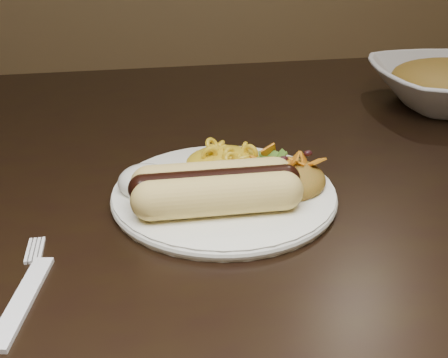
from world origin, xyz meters
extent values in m
cube|color=black|center=(0.00, 0.00, 0.73)|extent=(1.60, 0.90, 0.04)
cylinder|color=white|center=(0.07, -0.07, 0.76)|extent=(0.29, 0.29, 0.01)
cylinder|color=#E2C35C|center=(0.06, -0.12, 0.78)|extent=(0.12, 0.04, 0.04)
cylinder|color=#E2C35C|center=(0.06, -0.09, 0.78)|extent=(0.12, 0.04, 0.04)
cylinder|color=black|center=(0.06, -0.10, 0.78)|extent=(0.13, 0.03, 0.03)
ellipsoid|color=yellow|center=(0.08, -0.02, 0.78)|extent=(0.11, 0.10, 0.03)
ellipsoid|color=white|center=(-0.01, -0.06, 0.78)|extent=(0.06, 0.06, 0.03)
ellipsoid|color=#CF6123|center=(0.13, -0.08, 0.77)|extent=(0.09, 0.08, 0.03)
cube|color=white|center=(-0.10, -0.20, 0.75)|extent=(0.05, 0.15, 0.00)
camera|label=1|loc=(-0.02, -0.52, 1.00)|focal=42.00mm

